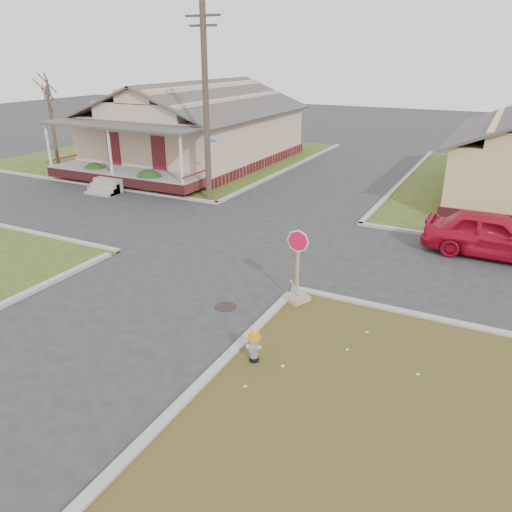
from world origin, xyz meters
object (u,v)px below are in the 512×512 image
at_px(fire_hydrant, 254,344).
at_px(red_sedan, 493,235).
at_px(utility_pole, 206,104).
at_px(stop_sign, 297,286).

bearing_deg(fire_hydrant, red_sedan, 46.55).
bearing_deg(fire_hydrant, utility_pole, 107.34).
xyz_separation_m(utility_pole, red_sedan, (12.99, -1.59, -3.85)).
bearing_deg(utility_pole, stop_sign, -45.19).
bearing_deg(red_sedan, fire_hydrant, 156.45).
bearing_deg(stop_sign, fire_hydrant, -61.24).
bearing_deg(stop_sign, utility_pole, 158.23).
xyz_separation_m(stop_sign, red_sedan, (4.88, 6.58, 0.29)).
height_order(utility_pole, red_sedan, utility_pole).
bearing_deg(utility_pole, red_sedan, -6.96).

